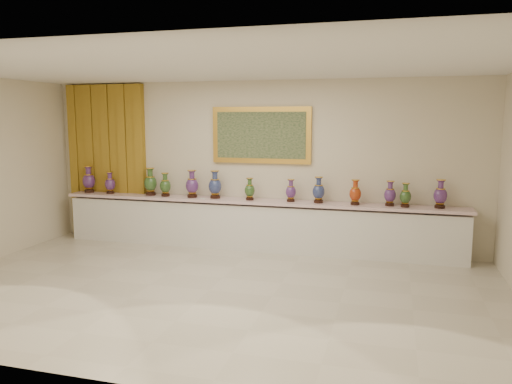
% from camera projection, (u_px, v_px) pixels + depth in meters
% --- Properties ---
extents(ground, '(8.00, 8.00, 0.00)m').
position_uv_depth(ground, '(209.00, 290.00, 6.83)').
color(ground, beige).
rests_on(ground, ground).
extents(room, '(8.00, 8.00, 8.00)m').
position_uv_depth(room, '(130.00, 158.00, 9.60)').
color(room, beige).
rests_on(room, ground).
extents(counter, '(7.28, 0.48, 0.90)m').
position_uv_depth(counter, '(254.00, 225.00, 8.93)').
color(counter, white).
rests_on(counter, ground).
extents(vase_0, '(0.29, 0.29, 0.52)m').
position_uv_depth(vase_0, '(89.00, 181.00, 9.73)').
color(vase_0, black).
rests_on(vase_0, counter).
extents(vase_1, '(0.24, 0.24, 0.42)m').
position_uv_depth(vase_1, '(110.00, 184.00, 9.58)').
color(vase_1, black).
rests_on(vase_1, counter).
extents(vase_2, '(0.27, 0.27, 0.52)m').
position_uv_depth(vase_2, '(150.00, 183.00, 9.36)').
color(vase_2, black).
rests_on(vase_2, counter).
extents(vase_3, '(0.26, 0.26, 0.44)m').
position_uv_depth(vase_3, '(165.00, 186.00, 9.24)').
color(vase_3, black).
rests_on(vase_3, counter).
extents(vase_4, '(0.29, 0.29, 0.50)m').
position_uv_depth(vase_4, '(192.00, 185.00, 9.10)').
color(vase_4, black).
rests_on(vase_4, counter).
extents(vase_5, '(0.29, 0.29, 0.51)m').
position_uv_depth(vase_5, '(215.00, 186.00, 9.00)').
color(vase_5, black).
rests_on(vase_5, counter).
extents(vase_6, '(0.19, 0.19, 0.39)m').
position_uv_depth(vase_6, '(250.00, 190.00, 8.81)').
color(vase_6, black).
rests_on(vase_6, counter).
extents(vase_7, '(0.23, 0.23, 0.39)m').
position_uv_depth(vase_7, '(291.00, 192.00, 8.65)').
color(vase_7, black).
rests_on(vase_7, counter).
extents(vase_8, '(0.26, 0.26, 0.45)m').
position_uv_depth(vase_8, '(319.00, 191.00, 8.52)').
color(vase_8, black).
rests_on(vase_8, counter).
extents(vase_9, '(0.24, 0.24, 0.43)m').
position_uv_depth(vase_9, '(355.00, 194.00, 8.32)').
color(vase_9, black).
rests_on(vase_9, counter).
extents(vase_10, '(0.24, 0.24, 0.42)m').
position_uv_depth(vase_10, '(390.00, 195.00, 8.22)').
color(vase_10, black).
rests_on(vase_10, counter).
extents(vase_11, '(0.24, 0.24, 0.40)m').
position_uv_depth(vase_11, '(405.00, 196.00, 8.11)').
color(vase_11, black).
rests_on(vase_11, counter).
extents(vase_12, '(0.27, 0.27, 0.47)m').
position_uv_depth(vase_12, '(440.00, 195.00, 8.01)').
color(vase_12, black).
rests_on(vase_12, counter).
extents(label_card, '(0.10, 0.06, 0.00)m').
position_uv_depth(label_card, '(203.00, 199.00, 8.97)').
color(label_card, white).
rests_on(label_card, counter).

